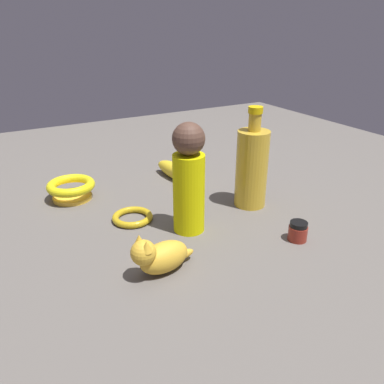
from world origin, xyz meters
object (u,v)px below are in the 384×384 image
at_px(cat_figurine, 159,255).
at_px(person_figure_adult, 189,179).
at_px(bowl, 71,188).
at_px(bottle_tall, 252,167).
at_px(bangle, 133,217).
at_px(banana, 178,172).
at_px(nail_polish_jar, 298,231).

distance_m(cat_figurine, person_figure_adult, 0.19).
bearing_deg(person_figure_adult, bowl, 123.18).
bearing_deg(bottle_tall, bowl, 146.75).
bearing_deg(person_figure_adult, bottle_tall, 10.75).
bearing_deg(cat_figurine, bangle, 82.21).
relative_size(banana, person_figure_adult, 0.80).
height_order(nail_polish_jar, bangle, nail_polish_jar).
bearing_deg(nail_polish_jar, cat_figurine, 172.95).
distance_m(bangle, banana, 0.27).
bearing_deg(person_figure_adult, cat_figurine, -137.36).
bearing_deg(banana, person_figure_adult, -32.59).
bearing_deg(nail_polish_jar, bangle, 137.23).
distance_m(bottle_tall, banana, 0.26).
bearing_deg(banana, nail_polish_jar, -0.91).
relative_size(cat_figurine, bowl, 1.08).
distance_m(nail_polish_jar, bowl, 0.57).
bearing_deg(cat_figurine, bottle_tall, 25.35).
distance_m(bottle_tall, person_figure_adult, 0.20).
height_order(cat_figurine, person_figure_adult, person_figure_adult).
height_order(nail_polish_jar, cat_figurine, cat_figurine).
bearing_deg(bangle, cat_figurine, -97.79).
bearing_deg(person_figure_adult, banana, 67.26).
bearing_deg(cat_figurine, banana, 58.30).
relative_size(bottle_tall, nail_polish_jar, 5.87).
xyz_separation_m(bottle_tall, bangle, (-0.29, 0.06, -0.09)).
xyz_separation_m(bottle_tall, banana, (-0.08, 0.23, -0.08)).
xyz_separation_m(nail_polish_jar, banana, (-0.07, 0.42, 0.00)).
distance_m(banana, person_figure_adult, 0.31).
bearing_deg(bottle_tall, cat_figurine, -154.65).
distance_m(nail_polish_jar, cat_figurine, 0.31).
distance_m(bangle, bowl, 0.21).
height_order(cat_figurine, banana, cat_figurine).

